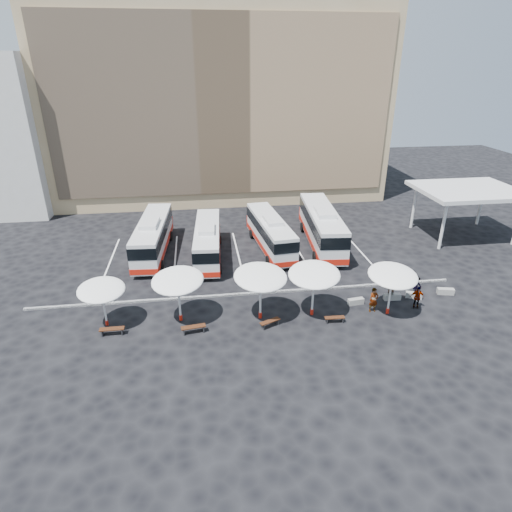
{
  "coord_description": "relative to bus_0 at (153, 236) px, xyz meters",
  "views": [
    {
      "loc": [
        -3.52,
        -29.18,
        17.04
      ],
      "look_at": [
        1.0,
        3.0,
        2.2
      ],
      "focal_mm": 30.0,
      "sensor_mm": 36.0,
      "label": 1
    }
  ],
  "objects": [
    {
      "name": "passenger_1",
      "position": [
        18.91,
        -11.53,
        -0.94
      ],
      "size": [
        1.03,
        0.88,
        1.85
      ],
      "primitive_type": "imported",
      "rotation": [
        0.0,
        0.0,
        2.92
      ],
      "color": "black",
      "rests_on": "ground"
    },
    {
      "name": "sunshade_3",
      "position": [
        12.31,
        -12.86,
        1.43
      ],
      "size": [
        4.74,
        4.77,
        3.88
      ],
      "rotation": [
        0.0,
        0.0,
        -0.34
      ],
      "color": "silver",
      "rests_on": "ground"
    },
    {
      "name": "bus_1",
      "position": [
        5.15,
        -1.56,
        -0.12
      ],
      "size": [
        2.97,
        10.83,
        3.4
      ],
      "rotation": [
        0.0,
        0.0,
        -0.06
      ],
      "color": "silver",
      "rests_on": "ground"
    },
    {
      "name": "wood_bench_3",
      "position": [
        13.64,
        -14.13,
        -1.52
      ],
      "size": [
        1.45,
        0.44,
        0.44
      ],
      "rotation": [
        0.0,
        0.0,
        -0.04
      ],
      "color": "#32170B",
      "rests_on": "ground"
    },
    {
      "name": "bus_0",
      "position": [
        0.0,
        0.0,
        0.0
      ],
      "size": [
        3.28,
        11.63,
        3.64
      ],
      "rotation": [
        0.0,
        0.0,
        -0.07
      ],
      "color": "silver",
      "rests_on": "ground"
    },
    {
      "name": "sandstone_building",
      "position": [
        8.01,
        22.09,
        10.76
      ],
      "size": [
        42.0,
        18.25,
        29.6
      ],
      "color": "tan",
      "rests_on": "ground"
    },
    {
      "name": "bus_3",
      "position": [
        16.61,
        -0.02,
        0.18
      ],
      "size": [
        3.78,
        12.79,
        4.0
      ],
      "rotation": [
        0.0,
        0.0,
        -0.09
      ],
      "color": "silver",
      "rests_on": "ground"
    },
    {
      "name": "conc_bench_1",
      "position": [
        19.11,
        -11.63,
        -1.62
      ],
      "size": [
        1.33,
        0.5,
        0.49
      ],
      "primitive_type": "cube",
      "rotation": [
        0.0,
        0.0,
        -0.05
      ],
      "color": "gray",
      "rests_on": "ground"
    },
    {
      "name": "passenger_0",
      "position": [
        16.92,
        -13.06,
        -0.9
      ],
      "size": [
        0.74,
        0.53,
        1.93
      ],
      "primitive_type": "imported",
      "rotation": [
        0.0,
        0.0,
        0.09
      ],
      "color": "black",
      "rests_on": "ground"
    },
    {
      "name": "sunshade_2",
      "position": [
        8.48,
        -12.79,
        1.48
      ],
      "size": [
        4.54,
        4.57,
        3.93
      ],
      "rotation": [
        0.0,
        0.0,
        0.24
      ],
      "color": "silver",
      "rests_on": "ground"
    },
    {
      "name": "bus_2",
      "position": [
        11.31,
        -0.41,
        -0.08
      ],
      "size": [
        3.37,
        11.15,
        3.48
      ],
      "rotation": [
        0.0,
        0.0,
        0.1
      ],
      "color": "silver",
      "rests_on": "ground"
    },
    {
      "name": "conc_bench_3",
      "position": [
        23.72,
        -11.4,
        -1.62
      ],
      "size": [
        1.36,
        0.73,
        0.48
      ],
      "primitive_type": "cube",
      "rotation": [
        0.0,
        0.0,
        -0.24
      ],
      "color": "gray",
      "rests_on": "ground"
    },
    {
      "name": "sunshade_1",
      "position": [
        2.75,
        -12.29,
        1.36
      ],
      "size": [
        4.41,
        4.44,
        3.79
      ],
      "rotation": [
        0.0,
        0.0,
        -0.25
      ],
      "color": "silver",
      "rests_on": "ground"
    },
    {
      "name": "curb_divider",
      "position": [
        8.01,
        -9.28,
        -1.79
      ],
      "size": [
        34.0,
        0.25,
        0.15
      ],
      "primitive_type": "cube",
      "color": "black",
      "rests_on": "ground"
    },
    {
      "name": "passenger_2",
      "position": [
        20.35,
        -13.05,
        -0.97
      ],
      "size": [
        1.13,
        0.7,
        1.79
      ],
      "primitive_type": "imported",
      "rotation": [
        0.0,
        0.0,
        -0.27
      ],
      "color": "black",
      "rests_on": "ground"
    },
    {
      "name": "sunshade_4",
      "position": [
        17.91,
        -13.5,
        1.28
      ],
      "size": [
        3.65,
        3.69,
        3.69
      ],
      "rotation": [
        0.0,
        0.0,
        -0.04
      ],
      "color": "silver",
      "rests_on": "ground"
    },
    {
      "name": "conc_bench_0",
      "position": [
        16.04,
        -11.9,
        -1.63
      ],
      "size": [
        1.27,
        0.56,
        0.46
      ],
      "primitive_type": "cube",
      "rotation": [
        0.0,
        0.0,
        0.12
      ],
      "color": "gray",
      "rests_on": "ground"
    },
    {
      "name": "conc_bench_2",
      "position": [
        20.91,
        -11.63,
        -1.63
      ],
      "size": [
        1.29,
        0.86,
        0.46
      ],
      "primitive_type": "cube",
      "rotation": [
        0.0,
        0.0,
        -0.41
      ],
      "color": "gray",
      "rests_on": "ground"
    },
    {
      "name": "service_canopy",
      "position": [
        32.01,
        0.22,
        3.01
      ],
      "size": [
        10.0,
        8.0,
        5.2
      ],
      "color": "silver",
      "rests_on": "ground"
    },
    {
      "name": "bay_lines",
      "position": [
        8.01,
        -1.78,
        -1.86
      ],
      "size": [
        24.15,
        12.0,
        0.01
      ],
      "color": "white",
      "rests_on": "ground"
    },
    {
      "name": "wood_bench_2",
      "position": [
        8.98,
        -14.0,
        -1.5
      ],
      "size": [
        1.57,
        1.01,
        0.47
      ],
      "rotation": [
        0.0,
        0.0,
        0.43
      ],
      "color": "#32170B",
      "rests_on": "ground"
    },
    {
      "name": "wood_bench_1",
      "position": [
        3.66,
        -14.02,
        -1.47
      ],
      "size": [
        1.72,
        0.67,
        0.51
      ],
      "rotation": [
        0.0,
        0.0,
        0.13
      ],
      "color": "#32170B",
      "rests_on": "ground"
    },
    {
      "name": "ground",
      "position": [
        8.01,
        -9.78,
        -1.86
      ],
      "size": [
        120.0,
        120.0,
        0.0
      ],
      "primitive_type": "plane",
      "color": "black",
      "rests_on": "ground"
    },
    {
      "name": "sunshade_0",
      "position": [
        -2.42,
        -12.22,
        0.98
      ],
      "size": [
        4.1,
        4.12,
        3.34
      ],
      "rotation": [
        0.0,
        0.0,
        0.35
      ],
      "color": "silver",
      "rests_on": "ground"
    },
    {
      "name": "wood_bench_0",
      "position": [
        -1.85,
        -13.48,
        -1.47
      ],
      "size": [
        1.65,
        0.44,
        0.51
      ],
      "rotation": [
        0.0,
        0.0,
        0.0
      ],
      "color": "#32170B",
      "rests_on": "ground"
    },
    {
      "name": "passenger_3",
      "position": [
        21.2,
        -11.11,
        -1.04
      ],
      "size": [
        1.14,
        0.75,
        1.65
      ],
      "primitive_type": "imported",
      "rotation": [
        0.0,
        0.0,
        3.01
      ],
      "color": "black",
      "rests_on": "ground"
    }
  ]
}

